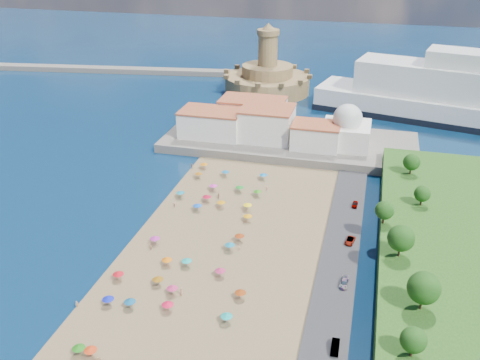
# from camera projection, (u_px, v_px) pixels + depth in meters

# --- Properties ---
(ground) EXTENTS (700.00, 700.00, 0.00)m
(ground) POSITION_uv_depth(u_px,v_px,m) (199.00, 250.00, 132.52)
(ground) COLOR #071938
(ground) RESTS_ON ground
(terrace) EXTENTS (90.00, 36.00, 3.00)m
(terrace) POSITION_uv_depth(u_px,v_px,m) (289.00, 142.00, 193.25)
(terrace) COLOR #59544C
(terrace) RESTS_ON ground
(jetty) EXTENTS (18.00, 70.00, 2.40)m
(jetty) POSITION_uv_depth(u_px,v_px,m) (253.00, 109.00, 228.88)
(jetty) COLOR #59544C
(jetty) RESTS_ON ground
(breakwater) EXTENTS (199.03, 34.77, 2.60)m
(breakwater) POSITION_uv_depth(u_px,v_px,m) (96.00, 69.00, 290.25)
(breakwater) COLOR #59544C
(breakwater) RESTS_ON ground
(waterfront_buildings) EXTENTS (57.00, 29.00, 11.00)m
(waterfront_buildings) POSITION_uv_depth(u_px,v_px,m) (255.00, 122.00, 193.99)
(waterfront_buildings) COLOR silver
(waterfront_buildings) RESTS_ON terrace
(domed_building) EXTENTS (16.00, 16.00, 15.00)m
(domed_building) POSITION_uv_depth(u_px,v_px,m) (347.00, 130.00, 183.73)
(domed_building) COLOR silver
(domed_building) RESTS_ON terrace
(fortress) EXTENTS (40.00, 40.00, 32.40)m
(fortress) POSITION_uv_depth(u_px,v_px,m) (267.00, 79.00, 252.65)
(fortress) COLOR olive
(fortress) RESTS_ON ground
(beach_parasols) EXTENTS (31.58, 113.45, 2.20)m
(beach_parasols) POSITION_uv_depth(u_px,v_px,m) (182.00, 266.00, 122.36)
(beach_parasols) COLOR gray
(beach_parasols) RESTS_ON beach
(beachgoers) EXTENTS (34.77, 102.01, 1.83)m
(beachgoers) POSITION_uv_depth(u_px,v_px,m) (182.00, 250.00, 130.40)
(beachgoers) COLOR tan
(beachgoers) RESTS_ON beach
(parked_cars) EXTENTS (2.71, 73.63, 1.43)m
(parked_cars) POSITION_uv_depth(u_px,v_px,m) (344.00, 280.00, 118.96)
(parked_cars) COLOR gray
(parked_cars) RESTS_ON promenade
(hillside_trees) EXTENTS (13.93, 111.82, 8.12)m
(hillside_trees) POSITION_uv_depth(u_px,v_px,m) (407.00, 269.00, 107.69)
(hillside_trees) COLOR #382314
(hillside_trees) RESTS_ON hillside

